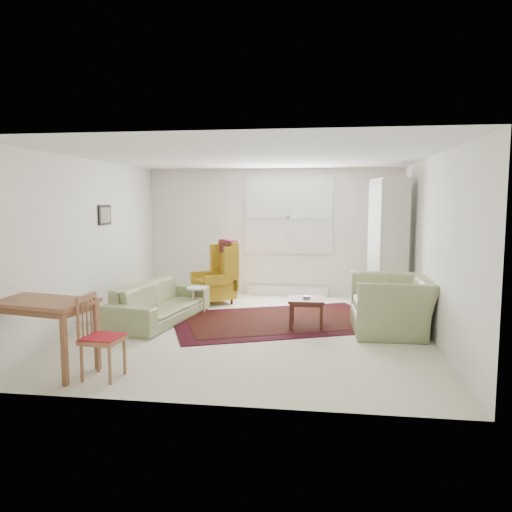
# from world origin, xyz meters

# --- Properties ---
(room) EXTENTS (5.04, 5.54, 2.51)m
(room) POSITION_xyz_m (0.02, 0.21, 1.26)
(room) COLOR beige
(room) RESTS_ON ground
(rug) EXTENTS (3.73, 3.10, 0.03)m
(rug) POSITION_xyz_m (0.31, 0.52, 0.02)
(rug) COLOR black
(rug) RESTS_ON ground
(sofa) EXTENTS (1.14, 2.18, 0.84)m
(sofa) POSITION_xyz_m (-1.52, 0.28, 0.42)
(sofa) COLOR #899362
(sofa) RESTS_ON ground
(armchair) EXTENTS (1.12, 1.27, 0.96)m
(armchair) POSITION_xyz_m (1.99, 0.09, 0.48)
(armchair) COLOR #899362
(armchair) RESTS_ON ground
(wingback_chair) EXTENTS (0.97, 0.96, 1.16)m
(wingback_chair) POSITION_xyz_m (-0.99, 1.73, 0.58)
(wingback_chair) COLOR #AF871B
(wingback_chair) RESTS_ON ground
(coffee_table) EXTENTS (0.54, 0.54, 0.43)m
(coffee_table) POSITION_xyz_m (0.77, 0.27, 0.22)
(coffee_table) COLOR #471D16
(coffee_table) RESTS_ON ground
(stool) EXTENTS (0.40, 0.40, 0.45)m
(stool) POSITION_xyz_m (-1.08, 0.90, 0.22)
(stool) COLOR white
(stool) RESTS_ON ground
(cabinet) EXTENTS (0.60, 0.96, 2.25)m
(cabinet) POSITION_xyz_m (2.10, 1.68, 1.13)
(cabinet) COLOR silver
(cabinet) RESTS_ON ground
(desk) EXTENTS (1.38, 0.87, 0.81)m
(desk) POSITION_xyz_m (-2.10, -2.11, 0.40)
(desk) COLOR #8F5B39
(desk) RESTS_ON ground
(desk_chair) EXTENTS (0.42, 0.42, 0.90)m
(desk_chair) POSITION_xyz_m (-1.28, -2.22, 0.45)
(desk_chair) COLOR #8F5B39
(desk_chair) RESTS_ON ground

